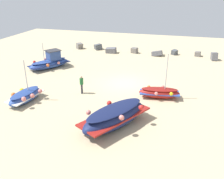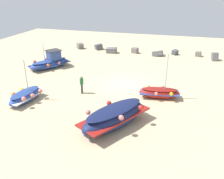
% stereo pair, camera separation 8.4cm
% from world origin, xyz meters
% --- Properties ---
extents(ground_plane, '(51.23, 51.23, 0.00)m').
position_xyz_m(ground_plane, '(0.00, 0.00, 0.00)').
color(ground_plane, '#C6B289').
extents(fishing_boat_0, '(3.55, 1.74, 3.87)m').
position_xyz_m(fishing_boat_0, '(3.47, -2.36, 0.48)').
color(fishing_boat_0, maroon).
rests_on(fishing_boat_0, ground_plane).
extents(fishing_boat_1, '(2.08, 3.57, 3.46)m').
position_xyz_m(fishing_boat_1, '(-7.00, -6.08, 0.49)').
color(fishing_boat_1, '#2D4C9E').
rests_on(fishing_boat_1, ground_plane).
extents(fishing_boat_2, '(4.30, 5.58, 1.50)m').
position_xyz_m(fishing_boat_2, '(1.03, -7.73, 0.76)').
color(fishing_boat_2, navy).
rests_on(fishing_boat_2, ground_plane).
extents(fishing_boat_4, '(4.05, 4.93, 3.01)m').
position_xyz_m(fishing_boat_4, '(-9.41, 2.33, 0.66)').
color(fishing_boat_4, '#2D4C9E').
rests_on(fishing_boat_4, ground_plane).
extents(person_walking, '(0.32, 0.32, 1.63)m').
position_xyz_m(person_walking, '(-3.19, -3.29, 0.94)').
color(person_walking, '#2D2D38').
rests_on(person_walking, ground_plane).
extents(breakwater_rocks, '(19.79, 2.55, 1.27)m').
position_xyz_m(breakwater_rocks, '(-0.77, 11.29, 0.36)').
color(breakwater_rocks, slate).
rests_on(breakwater_rocks, ground_plane).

